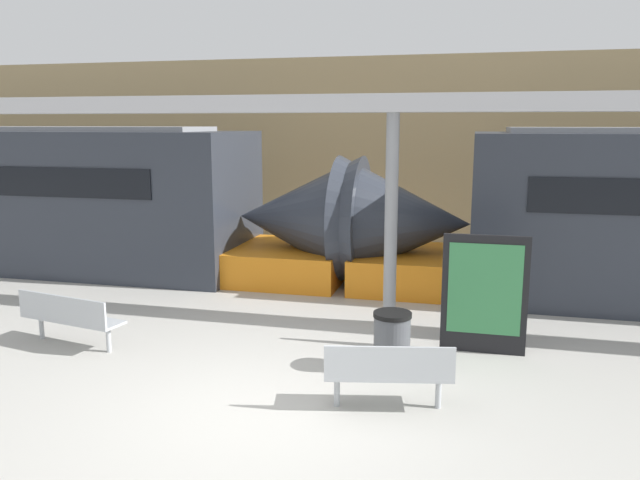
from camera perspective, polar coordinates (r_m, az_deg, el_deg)
name	(u,v)px	position (r m, az deg, el deg)	size (l,w,h in m)	color
ground_plane	(252,411)	(7.50, -6.25, -15.31)	(60.00, 60.00, 0.00)	#B2AFA8
station_wall	(383,153)	(16.87, 5.82, 7.95)	(56.00, 0.20, 5.00)	tan
bench_near	(388,371)	(7.34, 6.28, -11.79)	(1.53, 0.73, 0.81)	#ADB2B7
bench_far	(68,316)	(9.96, -22.02, -6.42)	(1.74, 0.75, 0.81)	#ADB2B7
trash_bin	(392,342)	(8.47, 6.59, -9.20)	(0.51, 0.51, 0.81)	#4C4F54
poster_board	(484,294)	(9.22, 14.79, -4.80)	(1.20, 0.07, 1.73)	black
support_column_near	(391,222)	(10.06, 6.51, 1.68)	(0.21, 0.21, 3.44)	gray
canopy_beam	(394,103)	(9.95, 6.74, 12.32)	(28.00, 0.60, 0.28)	#B7B7BC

